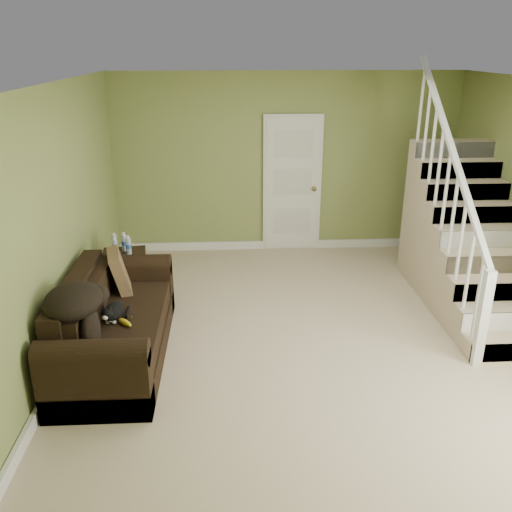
{
  "coord_description": "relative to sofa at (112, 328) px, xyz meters",
  "views": [
    {
      "loc": [
        -0.84,
        -5.07,
        2.93
      ],
      "look_at": [
        -0.56,
        0.34,
        0.81
      ],
      "focal_mm": 38.0,
      "sensor_mm": 36.0,
      "label": 1
    }
  ],
  "objects": [
    {
      "name": "door",
      "position": [
        2.12,
        2.99,
        0.69
      ],
      "size": [
        0.86,
        0.12,
        2.02
      ],
      "color": "white",
      "rests_on": "floor"
    },
    {
      "name": "wall_front",
      "position": [
        2.02,
        -2.46,
        0.98
      ],
      "size": [
        5.0,
        0.04,
        2.6
      ],
      "primitive_type": "cube",
      "color": "olive",
      "rests_on": "floor"
    },
    {
      "name": "banana",
      "position": [
        0.17,
        -0.2,
        0.16
      ],
      "size": [
        0.17,
        0.18,
        0.06
      ],
      "primitive_type": "ellipsoid",
      "rotation": [
        0.0,
        0.0,
        0.75
      ],
      "color": "gold",
      "rests_on": "sofa"
    },
    {
      "name": "ceiling",
      "position": [
        2.02,
        0.29,
        2.28
      ],
      "size": [
        5.0,
        5.5,
        0.01
      ],
      "primitive_type": "cube",
      "color": "white",
      "rests_on": "wall_back"
    },
    {
      "name": "baseboard_back",
      "position": [
        2.02,
        3.01,
        -0.26
      ],
      "size": [
        5.0,
        0.04,
        0.12
      ],
      "primitive_type": "cube",
      "color": "white",
      "rests_on": "floor"
    },
    {
      "name": "side_table",
      "position": [
        -0.09,
        1.32,
        -0.01
      ],
      "size": [
        0.56,
        0.56,
        0.83
      ],
      "rotation": [
        0.0,
        0.0,
        0.12
      ],
      "color": "black",
      "rests_on": "floor"
    },
    {
      "name": "floor",
      "position": [
        2.02,
        0.29,
        -0.32
      ],
      "size": [
        5.0,
        5.5,
        0.01
      ],
      "primitive_type": "cube",
      "color": "#C0AB8B",
      "rests_on": "ground"
    },
    {
      "name": "wall_back",
      "position": [
        2.02,
        3.04,
        0.98
      ],
      "size": [
        5.0,
        0.04,
        2.6
      ],
      "primitive_type": "cube",
      "color": "olive",
      "rests_on": "floor"
    },
    {
      "name": "baseboard_left",
      "position": [
        -0.45,
        0.29,
        -0.26
      ],
      "size": [
        0.04,
        5.5,
        0.12
      ],
      "primitive_type": "cube",
      "color": "white",
      "rests_on": "floor"
    },
    {
      "name": "throw_blanket",
      "position": [
        -0.18,
        -0.51,
        0.55
      ],
      "size": [
        0.67,
        0.76,
        0.26
      ],
      "primitive_type": "ellipsoid",
      "rotation": [
        0.0,
        0.0,
        0.34
      ],
      "color": "black",
      "rests_on": "sofa"
    },
    {
      "name": "wall_left",
      "position": [
        -0.48,
        0.29,
        0.98
      ],
      "size": [
        0.04,
        5.5,
        2.6
      ],
      "primitive_type": "cube",
      "color": "olive",
      "rests_on": "floor"
    },
    {
      "name": "cat",
      "position": [
        0.05,
        -0.09,
        0.22
      ],
      "size": [
        0.23,
        0.46,
        0.22
      ],
      "rotation": [
        0.0,
        0.0,
        -0.22
      ],
      "color": "black",
      "rests_on": "sofa"
    },
    {
      "name": "staircase",
      "position": [
        4.01,
        1.25,
        0.32
      ],
      "size": [
        1.0,
        2.51,
        2.82
      ],
      "color": "#C0AB8B",
      "rests_on": "floor"
    },
    {
      "name": "throw_pillow",
      "position": [
        -0.01,
        0.64,
        0.32
      ],
      "size": [
        0.33,
        0.51,
        0.49
      ],
      "primitive_type": "cube",
      "rotation": [
        0.0,
        -0.24,
        0.23
      ],
      "color": "#4D321E",
      "rests_on": "sofa"
    },
    {
      "name": "sofa",
      "position": [
        0.0,
        0.0,
        0.0
      ],
      "size": [
        0.92,
        2.13,
        0.84
      ],
      "color": "black",
      "rests_on": "floor"
    }
  ]
}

